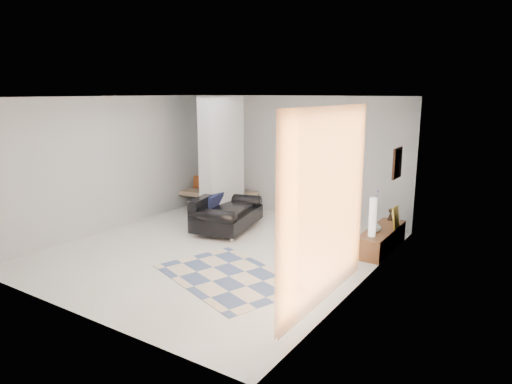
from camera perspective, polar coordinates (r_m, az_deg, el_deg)
The scene contains 17 objects.
floor at distance 8.58m, azimuth -4.71°, elevation -7.27°, with size 6.00×6.00×0.00m, color silver.
ceiling at distance 8.08m, azimuth -5.07°, elevation 11.76°, with size 6.00×6.00×0.00m, color white.
wall_back at distance 10.71m, azimuth 5.01°, elevation 4.41°, with size 6.00×6.00×0.00m, color #AFB1B4.
wall_front at distance 6.19m, azimuth -22.15°, elevation -2.44°, with size 6.00×6.00×0.00m, color #AFB1B4.
wall_left at distance 10.12m, azimuth -17.31°, elevation 3.42°, with size 6.00×6.00×0.00m, color #AFB1B4.
wall_right at distance 6.91m, azimuth 13.45°, elevation -0.36°, with size 6.00×6.00×0.00m, color #AFB1B4.
partition_column at distance 10.13m, azimuth -4.27°, elevation 3.96°, with size 0.35×1.20×2.80m, color #AFB4B7.
hallway_door at distance 11.86m, azimuth -4.12°, elevation 3.35°, with size 0.85×0.06×2.04m, color white.
curtain at distance 5.89m, azimuth 8.95°, elevation -1.88°, with size 2.55×2.55×0.00m, color orange.
wall_art at distance 8.47m, azimuth 17.25°, elevation 3.47°, with size 0.04×0.45×0.55m, color #33190D.
media_console at distance 8.86m, azimuth 15.41°, elevation -5.66°, with size 0.45×1.61×0.80m.
loveseat at distance 9.75m, azimuth -3.93°, elevation -2.68°, with size 1.34×1.87×0.76m.
daybed at distance 11.49m, azimuth -4.86°, elevation -0.06°, with size 2.01×1.02×0.77m.
area_rug at distance 7.41m, azimuth -3.42°, elevation -10.50°, with size 2.31×1.54×0.01m, color beige.
cylinder_lamp at distance 8.23m, azimuth 14.37°, elevation -3.06°, with size 0.13×0.13×0.69m, color beige.
bronze_figurine at distance 9.39m, azimuth 16.45°, elevation -2.71°, with size 0.12×0.12×0.24m, color #332416, non-canonical shape.
vase at distance 8.57m, azimuth 14.71°, elevation -4.14°, with size 0.20×0.20×0.21m, color silver.
Camera 1 is at (4.97, -6.38, 2.89)m, focal length 32.00 mm.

